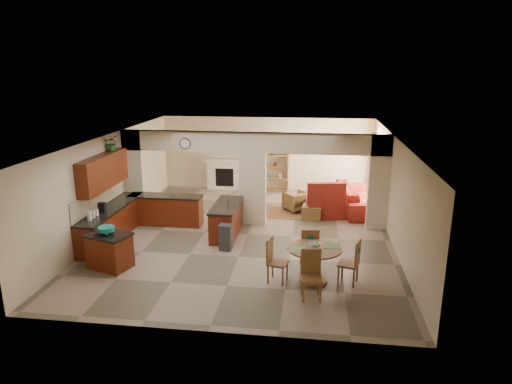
# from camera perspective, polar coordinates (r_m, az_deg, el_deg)

# --- Properties ---
(floor) EXTENTS (10.00, 10.00, 0.00)m
(floor) POSITION_cam_1_polar(r_m,az_deg,el_deg) (13.15, -1.01, -5.32)
(floor) COLOR gray
(floor) RESTS_ON ground
(ceiling) EXTENTS (10.00, 10.00, 0.00)m
(ceiling) POSITION_cam_1_polar(r_m,az_deg,el_deg) (12.43, -1.08, 6.84)
(ceiling) COLOR white
(ceiling) RESTS_ON wall_back
(wall_back) EXTENTS (8.00, 0.00, 8.00)m
(wall_back) POSITION_cam_1_polar(r_m,az_deg,el_deg) (17.56, 1.34, 4.77)
(wall_back) COLOR beige
(wall_back) RESTS_ON floor
(wall_front) EXTENTS (8.00, 0.00, 8.00)m
(wall_front) POSITION_cam_1_polar(r_m,az_deg,el_deg) (8.07, -6.27, -8.53)
(wall_front) COLOR beige
(wall_front) RESTS_ON floor
(wall_left) EXTENTS (0.00, 10.00, 10.00)m
(wall_left) POSITION_cam_1_polar(r_m,az_deg,el_deg) (13.86, -17.64, 1.11)
(wall_left) COLOR beige
(wall_left) RESTS_ON floor
(wall_right) EXTENTS (0.00, 10.00, 10.00)m
(wall_right) POSITION_cam_1_polar(r_m,az_deg,el_deg) (12.78, 17.00, -0.03)
(wall_right) COLOR beige
(wall_right) RESTS_ON floor
(partition_left_pier) EXTENTS (0.60, 0.25, 2.80)m
(partition_left_pier) POSITION_cam_1_polar(r_m,az_deg,el_deg) (14.63, -14.96, 2.05)
(partition_left_pier) COLOR beige
(partition_left_pier) RESTS_ON floor
(partition_center_pier) EXTENTS (0.80, 0.25, 2.20)m
(partition_center_pier) POSITION_cam_1_polar(r_m,az_deg,el_deg) (13.75, -0.43, 0.45)
(partition_center_pier) COLOR beige
(partition_center_pier) RESTS_ON floor
(partition_right_pier) EXTENTS (0.60, 0.25, 2.80)m
(partition_right_pier) POSITION_cam_1_polar(r_m,az_deg,el_deg) (13.69, 15.11, 1.13)
(partition_right_pier) COLOR beige
(partition_right_pier) RESTS_ON floor
(partition_header) EXTENTS (8.00, 0.25, 0.60)m
(partition_header) POSITION_cam_1_polar(r_m,az_deg,el_deg) (13.45, -0.44, 6.21)
(partition_header) COLOR beige
(partition_header) RESTS_ON partition_center_pier
(kitchen_counter) EXTENTS (2.52, 3.29, 1.48)m
(kitchen_counter) POSITION_cam_1_polar(r_m,az_deg,el_deg) (13.61, -14.92, -3.05)
(kitchen_counter) COLOR #471008
(kitchen_counter) RESTS_ON floor
(upper_cabinets) EXTENTS (0.35, 2.40, 0.90)m
(upper_cabinets) POSITION_cam_1_polar(r_m,az_deg,el_deg) (12.97, -18.56, 2.43)
(upper_cabinets) COLOR #471008
(upper_cabinets) RESTS_ON wall_left
(peninsula) EXTENTS (0.70, 1.85, 0.91)m
(peninsula) POSITION_cam_1_polar(r_m,az_deg,el_deg) (12.98, -3.72, -3.48)
(peninsula) COLOR #471008
(peninsula) RESTS_ON floor
(wall_clock) EXTENTS (0.34, 0.03, 0.34)m
(wall_clock) POSITION_cam_1_polar(r_m,az_deg,el_deg) (13.73, -8.87, 6.01)
(wall_clock) COLOR #462B17
(wall_clock) RESTS_ON partition_header
(rug) EXTENTS (1.60, 1.30, 0.01)m
(rug) POSITION_cam_1_polar(r_m,az_deg,el_deg) (15.01, 4.70, -2.66)
(rug) COLOR brown
(rug) RESTS_ON floor
(fireplace) EXTENTS (1.60, 0.35, 1.20)m
(fireplace) POSITION_cam_1_polar(r_m,az_deg,el_deg) (17.79, -3.87, 2.29)
(fireplace) COLOR white
(fireplace) RESTS_ON floor
(shelving_unit) EXTENTS (1.00, 0.32, 1.80)m
(shelving_unit) POSITION_cam_1_polar(r_m,az_deg,el_deg) (17.45, 2.41, 3.01)
(shelving_unit) COLOR olive
(shelving_unit) RESTS_ON floor
(window_a) EXTENTS (0.02, 0.90, 1.90)m
(window_a) POSITION_cam_1_polar(r_m,az_deg,el_deg) (15.02, 15.45, 1.57)
(window_a) COLOR white
(window_a) RESTS_ON wall_right
(window_b) EXTENTS (0.02, 0.90, 1.90)m
(window_b) POSITION_cam_1_polar(r_m,az_deg,el_deg) (16.66, 14.68, 2.97)
(window_b) COLOR white
(window_b) RESTS_ON wall_right
(glazed_door) EXTENTS (0.02, 0.70, 2.10)m
(glazed_door) POSITION_cam_1_polar(r_m,az_deg,el_deg) (15.88, 15.01, 1.78)
(glazed_door) COLOR white
(glazed_door) RESTS_ON wall_right
(drape_a_left) EXTENTS (0.10, 0.28, 2.30)m
(drape_a_left) POSITION_cam_1_polar(r_m,az_deg,el_deg) (14.44, 15.61, 1.01)
(drape_a_left) COLOR #46241C
(drape_a_left) RESTS_ON wall_right
(drape_a_right) EXTENTS (0.10, 0.28, 2.30)m
(drape_a_right) POSITION_cam_1_polar(r_m,az_deg,el_deg) (15.59, 15.02, 2.11)
(drape_a_right) COLOR #46241C
(drape_a_right) RESTS_ON wall_right
(drape_b_left) EXTENTS (0.10, 0.28, 2.30)m
(drape_b_left) POSITION_cam_1_polar(r_m,az_deg,el_deg) (16.08, 14.79, 2.52)
(drape_b_left) COLOR #46241C
(drape_b_left) RESTS_ON wall_right
(drape_b_right) EXTENTS (0.10, 0.28, 2.30)m
(drape_b_right) POSITION_cam_1_polar(r_m,az_deg,el_deg) (17.24, 14.31, 3.41)
(drape_b_right) COLOR #46241C
(drape_b_right) RESTS_ON wall_right
(ceiling_fan) EXTENTS (1.00, 1.00, 0.10)m
(ceiling_fan) POSITION_cam_1_polar(r_m,az_deg,el_deg) (15.30, 6.21, 7.48)
(ceiling_fan) COLOR white
(ceiling_fan) RESTS_ON ceiling
(kitchen_island) EXTENTS (1.14, 0.96, 0.85)m
(kitchen_island) POSITION_cam_1_polar(r_m,az_deg,el_deg) (11.47, -17.83, -7.00)
(kitchen_island) COLOR #471008
(kitchen_island) RESTS_ON floor
(teal_bowl) EXTENTS (0.38, 0.38, 0.18)m
(teal_bowl) POSITION_cam_1_polar(r_m,az_deg,el_deg) (11.31, -18.20, -4.58)
(teal_bowl) COLOR #13857F
(teal_bowl) RESTS_ON kitchen_island
(trash_can) EXTENTS (0.32, 0.28, 0.65)m
(trash_can) POSITION_cam_1_polar(r_m,az_deg,el_deg) (12.00, -3.81, -5.79)
(trash_can) COLOR #2F2F32
(trash_can) RESTS_ON floor
(dining_table) EXTENTS (1.20, 1.20, 0.82)m
(dining_table) POSITION_cam_1_polar(r_m,az_deg,el_deg) (10.29, 7.28, -8.37)
(dining_table) COLOR olive
(dining_table) RESTS_ON floor
(fruit_bowl) EXTENTS (0.27, 0.27, 0.14)m
(fruit_bowl) POSITION_cam_1_polar(r_m,az_deg,el_deg) (10.12, 7.32, -6.60)
(fruit_bowl) COLOR #64BC28
(fruit_bowl) RESTS_ON dining_table
(sofa) EXTENTS (2.94, 1.47, 0.82)m
(sofa) POSITION_cam_1_polar(r_m,az_deg,el_deg) (15.59, 12.58, -0.74)
(sofa) COLOR maroon
(sofa) RESTS_ON floor
(chaise) EXTENTS (1.36, 1.18, 0.48)m
(chaise) POSITION_cam_1_polar(r_m,az_deg,el_deg) (14.83, 8.68, -2.07)
(chaise) COLOR maroon
(chaise) RESTS_ON floor
(armchair) EXTENTS (0.98, 0.99, 0.65)m
(armchair) POSITION_cam_1_polar(r_m,az_deg,el_deg) (15.24, 4.99, -1.14)
(armchair) COLOR maroon
(armchair) RESTS_ON floor
(ottoman) EXTENTS (0.65, 0.65, 0.43)m
(ottoman) POSITION_cam_1_polar(r_m,az_deg,el_deg) (14.50, 7.01, -2.52)
(ottoman) COLOR maroon
(ottoman) RESTS_ON floor
(plant) EXTENTS (0.47, 0.43, 0.44)m
(plant) POSITION_cam_1_polar(r_m,az_deg,el_deg) (13.44, -17.56, 5.88)
(plant) COLOR #1A5416
(plant) RESTS_ON upper_cabinets
(chair_north) EXTENTS (0.47, 0.47, 1.02)m
(chair_north) POSITION_cam_1_polar(r_m,az_deg,el_deg) (10.88, 6.70, -6.87)
(chair_north) COLOR olive
(chair_north) RESTS_ON floor
(chair_east) EXTENTS (0.53, 0.53, 1.02)m
(chair_east) POSITION_cam_1_polar(r_m,az_deg,el_deg) (10.33, 11.97, -8.37)
(chair_east) COLOR olive
(chair_east) RESTS_ON floor
(chair_south) EXTENTS (0.47, 0.47, 1.02)m
(chair_south) POSITION_cam_1_polar(r_m,az_deg,el_deg) (9.65, 6.91, -9.90)
(chair_south) COLOR olive
(chair_south) RESTS_ON floor
(chair_west) EXTENTS (0.50, 0.50, 1.02)m
(chair_west) POSITION_cam_1_polar(r_m,az_deg,el_deg) (10.23, 2.28, -8.25)
(chair_west) COLOR olive
(chair_west) RESTS_ON floor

